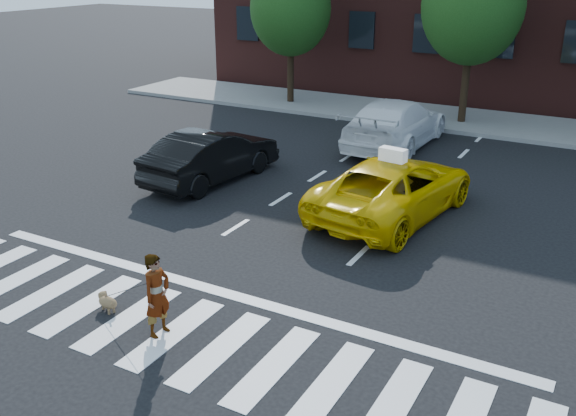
{
  "coord_description": "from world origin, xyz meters",
  "views": [
    {
      "loc": [
        6.34,
        -7.38,
        6.09
      ],
      "look_at": [
        0.23,
        3.69,
        1.1
      ],
      "focal_mm": 40.0,
      "sensor_mm": 36.0,
      "label": 1
    }
  ],
  "objects_px": {
    "black_sedan": "(212,156)",
    "taxi": "(394,187)",
    "woman": "(157,295)",
    "dog": "(107,301)",
    "white_suv": "(395,123)"
  },
  "relations": [
    {
      "from": "black_sedan",
      "to": "white_suv",
      "type": "height_order",
      "value": "white_suv"
    },
    {
      "from": "taxi",
      "to": "dog",
      "type": "distance_m",
      "value": 7.59
    },
    {
      "from": "woman",
      "to": "dog",
      "type": "relative_size",
      "value": 2.76
    },
    {
      "from": "taxi",
      "to": "black_sedan",
      "type": "relative_size",
      "value": 1.17
    },
    {
      "from": "black_sedan",
      "to": "woman",
      "type": "relative_size",
      "value": 3.0
    },
    {
      "from": "black_sedan",
      "to": "taxi",
      "type": "bearing_deg",
      "value": -174.3
    },
    {
      "from": "woman",
      "to": "dog",
      "type": "xyz_separation_m",
      "value": [
        -1.36,
        0.15,
        -0.57
      ]
    },
    {
      "from": "taxi",
      "to": "dog",
      "type": "height_order",
      "value": "taxi"
    },
    {
      "from": "black_sedan",
      "to": "dog",
      "type": "height_order",
      "value": "black_sedan"
    },
    {
      "from": "taxi",
      "to": "woman",
      "type": "xyz_separation_m",
      "value": [
        -1.59,
        -7.12,
        0.02
      ]
    },
    {
      "from": "black_sedan",
      "to": "white_suv",
      "type": "distance_m",
      "value": 6.83
    },
    {
      "from": "white_suv",
      "to": "black_sedan",
      "type": "bearing_deg",
      "value": 60.28
    },
    {
      "from": "white_suv",
      "to": "woman",
      "type": "xyz_separation_m",
      "value": [
        0.54,
        -13.06,
        -0.06
      ]
    },
    {
      "from": "white_suv",
      "to": "dog",
      "type": "relative_size",
      "value": 10.23
    },
    {
      "from": "taxi",
      "to": "woman",
      "type": "bearing_deg",
      "value": 85.25
    }
  ]
}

